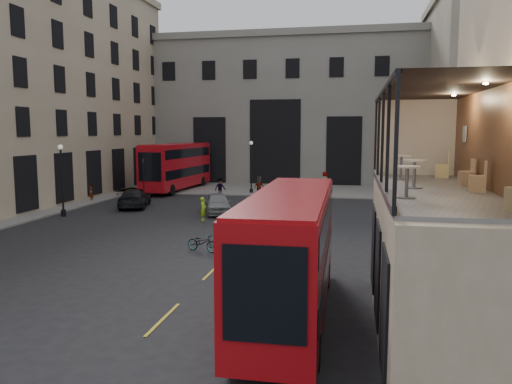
% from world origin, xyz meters
% --- Properties ---
extents(ground, '(140.00, 140.00, 0.00)m').
position_xyz_m(ground, '(0.00, 0.00, 0.00)').
color(ground, black).
rests_on(ground, ground).
extents(host_frontage, '(3.00, 11.00, 4.50)m').
position_xyz_m(host_frontage, '(6.50, 0.00, 2.25)').
color(host_frontage, '#C5B293').
rests_on(host_frontage, ground).
extents(cafe_floor, '(3.00, 10.00, 0.10)m').
position_xyz_m(cafe_floor, '(6.50, 0.00, 4.55)').
color(cafe_floor, slate).
rests_on(cafe_floor, host_frontage).
extents(gateway, '(35.00, 10.60, 18.00)m').
position_xyz_m(gateway, '(-5.00, 47.99, 9.39)').
color(gateway, gray).
rests_on(gateway, ground).
extents(pavement_far, '(40.00, 12.00, 0.12)m').
position_xyz_m(pavement_far, '(-6.00, 38.00, 0.06)').
color(pavement_far, slate).
rests_on(pavement_far, ground).
extents(traffic_light_near, '(0.16, 0.20, 3.80)m').
position_xyz_m(traffic_light_near, '(-1.00, 12.00, 2.42)').
color(traffic_light_near, black).
rests_on(traffic_light_near, ground).
extents(traffic_light_far, '(0.16, 0.20, 3.80)m').
position_xyz_m(traffic_light_far, '(-15.00, 28.00, 2.42)').
color(traffic_light_far, black).
rests_on(traffic_light_far, ground).
extents(street_lamp_a, '(0.36, 0.36, 5.33)m').
position_xyz_m(street_lamp_a, '(-17.00, 18.00, 2.39)').
color(street_lamp_a, black).
rests_on(street_lamp_a, ground).
extents(street_lamp_b, '(0.36, 0.36, 5.33)m').
position_xyz_m(street_lamp_b, '(-6.00, 34.00, 2.39)').
color(street_lamp_b, black).
rests_on(street_lamp_b, ground).
extents(bus_near, '(2.61, 10.73, 4.27)m').
position_xyz_m(bus_near, '(2.15, 1.14, 2.40)').
color(bus_near, '#A20B10').
rests_on(bus_near, ground).
extents(bus_far, '(3.65, 12.70, 5.01)m').
position_xyz_m(bus_far, '(-14.37, 35.28, 2.81)').
color(bus_far, '#B30C15').
rests_on(bus_far, ground).
extents(car_a, '(3.36, 5.04, 1.59)m').
position_xyz_m(car_a, '(-6.04, 21.46, 0.80)').
color(car_a, gray).
rests_on(car_a, ground).
extents(car_b, '(3.04, 4.52, 1.41)m').
position_xyz_m(car_b, '(-2.54, 23.61, 0.70)').
color(car_b, '#961D09').
rests_on(car_b, ground).
extents(car_c, '(3.56, 5.77, 1.56)m').
position_xyz_m(car_c, '(-13.70, 23.18, 0.78)').
color(car_c, black).
rests_on(car_c, ground).
extents(bicycle, '(1.92, 1.14, 0.95)m').
position_xyz_m(bicycle, '(-3.56, 9.46, 0.48)').
color(bicycle, gray).
rests_on(bicycle, ground).
extents(cyclist, '(0.42, 0.62, 1.66)m').
position_xyz_m(cyclist, '(-6.26, 18.36, 0.83)').
color(cyclist, '#ACE017').
rests_on(cyclist, ground).
extents(pedestrian_a, '(0.90, 0.77, 1.59)m').
position_xyz_m(pedestrian_a, '(-14.66, 29.62, 0.79)').
color(pedestrian_a, gray).
rests_on(pedestrian_a, ground).
extents(pedestrian_b, '(1.31, 1.25, 1.79)m').
position_xyz_m(pedestrian_b, '(-8.52, 31.27, 0.89)').
color(pedestrian_b, gray).
rests_on(pedestrian_b, ground).
extents(pedestrian_c, '(1.08, 1.03, 1.79)m').
position_xyz_m(pedestrian_c, '(-4.74, 31.61, 0.90)').
color(pedestrian_c, gray).
rests_on(pedestrian_c, ground).
extents(pedestrian_d, '(1.12, 1.10, 1.95)m').
position_xyz_m(pedestrian_d, '(1.08, 39.26, 0.98)').
color(pedestrian_d, gray).
rests_on(pedestrian_d, ground).
extents(pedestrian_e, '(0.49, 0.64, 1.56)m').
position_xyz_m(pedestrian_e, '(-19.00, 25.57, 0.78)').
color(pedestrian_e, gray).
rests_on(pedestrian_e, ground).
extents(cafe_table_near, '(0.66, 0.66, 0.82)m').
position_xyz_m(cafe_table_near, '(5.52, -2.16, 5.14)').
color(cafe_table_near, white).
rests_on(cafe_table_near, cafe_floor).
extents(cafe_table_mid, '(0.68, 0.68, 0.85)m').
position_xyz_m(cafe_table_mid, '(5.96, 0.20, 5.16)').
color(cafe_table_mid, white).
rests_on(cafe_table_mid, cafe_floor).
extents(cafe_table_far, '(0.69, 0.69, 0.86)m').
position_xyz_m(cafe_table_far, '(5.82, 2.93, 5.17)').
color(cafe_table_far, silver).
rests_on(cafe_table_far, cafe_floor).
extents(cafe_chair_b, '(0.50, 0.50, 0.88)m').
position_xyz_m(cafe_chair_b, '(7.60, -0.45, 4.87)').
color(cafe_chair_b, tan).
rests_on(cafe_chair_b, cafe_floor).
extents(cafe_chair_c, '(0.46, 0.46, 0.85)m').
position_xyz_m(cafe_chair_c, '(7.66, 1.25, 4.86)').
color(cafe_chair_c, tan).
rests_on(cafe_chair_c, cafe_floor).
extents(cafe_chair_d, '(0.54, 0.54, 0.96)m').
position_xyz_m(cafe_chair_d, '(7.37, 3.97, 4.89)').
color(cafe_chair_d, tan).
rests_on(cafe_chair_d, cafe_floor).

